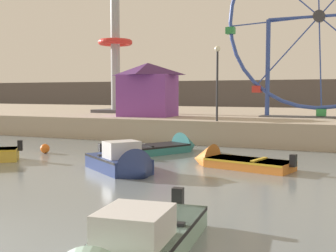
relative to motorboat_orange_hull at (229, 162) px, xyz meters
The scene contains 10 objects.
quay_promenade 18.01m from the motorboat_orange_hull, 98.26° to the left, with size 110.00×23.63×1.31m, color tan.
distant_town_skyline 40.59m from the motorboat_orange_hull, 93.66° to the left, with size 140.00×3.00×4.40m, color #564C47.
motorboat_orange_hull is the anchor object (origin of this frame).
motorboat_teal_painted 4.80m from the motorboat_orange_hull, 144.15° to the left, with size 3.26×4.72×1.40m.
motorboat_navy_blue 4.14m from the motorboat_orange_hull, 135.68° to the right, with size 3.81×3.28×1.56m.
ferris_wheel_blue_frame 14.17m from the motorboat_orange_hull, 81.01° to the left, with size 11.64×1.20×11.82m.
drop_tower_steel_tower 19.73m from the motorboat_orange_hull, 134.65° to the left, with size 2.80×2.80×12.60m.
carnival_booth_purple_stall 12.79m from the motorboat_orange_hull, 131.67° to the left, with size 3.93×3.27×3.46m.
promenade_lamp_near 8.00m from the motorboat_orange_hull, 112.13° to the left, with size 0.32×0.32×4.05m.
mooring_buoy_orange 9.02m from the motorboat_orange_hull, behind, with size 0.44×0.44×0.44m, color orange.
Camera 1 is at (7.52, -4.93, 2.88)m, focal length 47.58 mm.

